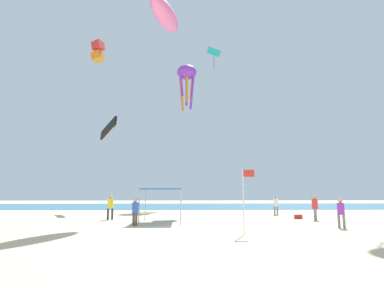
# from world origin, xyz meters

# --- Properties ---
(ground) EXTENTS (110.00, 110.00, 0.10)m
(ground) POSITION_xyz_m (0.00, 0.00, -0.05)
(ground) COLOR beige
(ocean_strip) EXTENTS (110.00, 18.74, 0.03)m
(ocean_strip) POSITION_xyz_m (0.00, 27.51, 0.01)
(ocean_strip) COLOR teal
(ocean_strip) RESTS_ON ground
(canopy_tent) EXTENTS (2.71, 3.39, 2.29)m
(canopy_tent) POSITION_xyz_m (-3.10, 3.45, 2.17)
(canopy_tent) COLOR #B2B2B7
(canopy_tent) RESTS_ON ground
(person_near_tent) EXTENTS (0.43, 0.41, 1.71)m
(person_near_tent) POSITION_xyz_m (6.64, 9.99, 1.00)
(person_near_tent) COLOR slate
(person_near_tent) RESTS_ON ground
(person_leftmost) EXTENTS (0.46, 0.43, 1.83)m
(person_leftmost) POSITION_xyz_m (-7.07, 5.66, 1.07)
(person_leftmost) COLOR #33384C
(person_leftmost) RESTS_ON ground
(person_central) EXTENTS (0.40, 0.40, 1.69)m
(person_central) POSITION_xyz_m (7.53, -0.24, 0.99)
(person_central) COLOR slate
(person_central) RESTS_ON ground
(person_rightmost) EXTENTS (0.40, 0.40, 1.68)m
(person_rightmost) POSITION_xyz_m (-4.62, 1.50, 0.98)
(person_rightmost) COLOR brown
(person_rightmost) RESTS_ON ground
(person_far_shore) EXTENTS (0.43, 0.48, 1.81)m
(person_far_shore) POSITION_xyz_m (8.09, 4.88, 1.06)
(person_far_shore) COLOR slate
(person_far_shore) RESTS_ON ground
(banner_flag) EXTENTS (0.61, 0.06, 3.18)m
(banner_flag) POSITION_xyz_m (1.43, -2.97, 1.94)
(banner_flag) COLOR silver
(banner_flag) RESTS_ON ground
(cooler_box) EXTENTS (0.57, 0.37, 0.35)m
(cooler_box) POSITION_xyz_m (7.23, 6.09, 0.18)
(cooler_box) COLOR red
(cooler_box) RESTS_ON ground
(kite_parafoil_black) EXTENTS (2.26, 3.19, 2.25)m
(kite_parafoil_black) POSITION_xyz_m (-9.72, 15.42, 8.80)
(kite_parafoil_black) COLOR black
(kite_inflatable_pink) EXTENTS (3.71, 6.23, 2.37)m
(kite_inflatable_pink) POSITION_xyz_m (-3.34, 8.49, 18.04)
(kite_inflatable_pink) COLOR pink
(kite_octopus_purple) EXTENTS (3.75, 3.75, 6.45)m
(kite_octopus_purple) POSITION_xyz_m (-1.19, 24.36, 18.29)
(kite_octopus_purple) COLOR purple
(kite_diamond_teal) EXTENTS (1.66, 1.73, 2.48)m
(kite_diamond_teal) POSITION_xyz_m (2.00, 17.72, 18.56)
(kite_diamond_teal) COLOR teal
(kite_box_red) EXTENTS (1.75, 1.65, 2.74)m
(kite_box_red) POSITION_xyz_m (-12.76, 20.99, 20.06)
(kite_box_red) COLOR red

